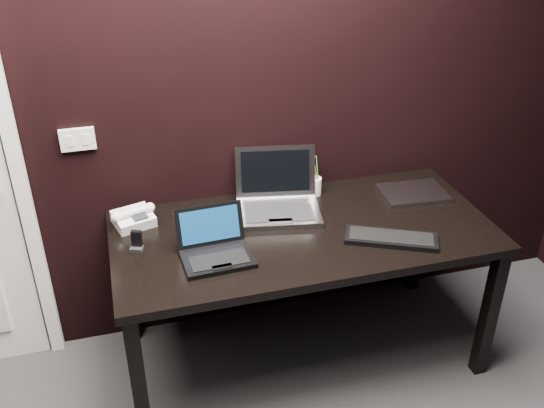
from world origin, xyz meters
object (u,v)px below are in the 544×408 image
object	(u,v)px
desk_phone	(134,218)
desk	(303,243)
ext_keyboard	(391,238)
pen_cup	(314,185)
closed_laptop	(413,193)
mobile_phone	(137,243)
silver_laptop	(278,201)
netbook	(216,249)

from	to	relation	value
desk_phone	desk	bearing A→B (deg)	-18.07
ext_keyboard	pen_cup	bearing A→B (deg)	110.42
closed_laptop	mobile_phone	size ratio (longest dim) A/B	3.66
closed_laptop	pen_cup	size ratio (longest dim) A/B	1.61
desk_phone	mobile_phone	size ratio (longest dim) A/B	2.31
closed_laptop	mobile_phone	bearing A→B (deg)	-174.74
mobile_phone	pen_cup	xyz separation A→B (m)	(0.88, 0.27, 0.01)
desk_phone	mobile_phone	xyz separation A→B (m)	(-0.00, -0.21, -0.00)
pen_cup	silver_laptop	bearing A→B (deg)	-154.35
netbook	silver_laptop	bearing A→B (deg)	40.29
pen_cup	desk	bearing A→B (deg)	-117.08
desk	closed_laptop	xyz separation A→B (m)	(0.62, 0.15, 0.09)
desk	pen_cup	world-z (taller)	pen_cup
netbook	mobile_phone	xyz separation A→B (m)	(-0.31, 0.14, -0.00)
netbook	silver_laptop	distance (m)	0.47
desk_phone	mobile_phone	world-z (taller)	desk_phone
closed_laptop	pen_cup	world-z (taller)	pen_cup
desk	ext_keyboard	size ratio (longest dim) A/B	4.10
silver_laptop	mobile_phone	world-z (taller)	silver_laptop
desk_phone	mobile_phone	distance (m)	0.21
desk	netbook	world-z (taller)	netbook
netbook	desk_phone	xyz separation A→B (m)	(-0.31, 0.35, -0.00)
closed_laptop	desk_phone	xyz separation A→B (m)	(-1.35, 0.08, 0.03)
desk	closed_laptop	distance (m)	0.64
desk	netbook	distance (m)	0.45
netbook	pen_cup	bearing A→B (deg)	35.31
closed_laptop	pen_cup	bearing A→B (deg)	162.91
netbook	closed_laptop	bearing A→B (deg)	14.16
silver_laptop	pen_cup	distance (m)	0.24
silver_laptop	pen_cup	size ratio (longest dim) A/B	2.13
pen_cup	mobile_phone	bearing A→B (deg)	-163.14
desk_phone	mobile_phone	bearing A→B (deg)	-90.65
silver_laptop	ext_keyboard	bearing A→B (deg)	-44.05
netbook	ext_keyboard	bearing A→B (deg)	-6.54
netbook	desk_phone	size ratio (longest dim) A/B	1.44
closed_laptop	desk_phone	size ratio (longest dim) A/B	1.59
ext_keyboard	closed_laptop	size ratio (longest dim) A/B	1.25
desk	pen_cup	size ratio (longest dim) A/B	8.26
netbook	desk	bearing A→B (deg)	14.49
mobile_phone	desk	bearing A→B (deg)	-2.27
silver_laptop	ext_keyboard	world-z (taller)	silver_laptop
netbook	mobile_phone	distance (m)	0.34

